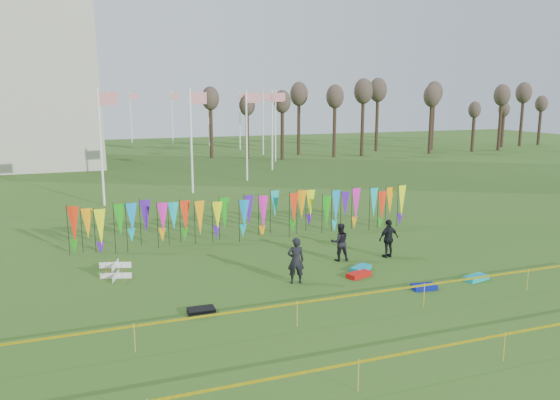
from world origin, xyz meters
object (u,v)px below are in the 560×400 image
object	(u,v)px
person_mid	(340,242)
kite_bag_red	(359,275)
kite_bag_turquoise	(361,268)
kite_bag_black	(201,311)
person_right	(389,238)
kite_bag_blue	(424,287)
person_left	(296,260)
kite_bag_teal	(476,278)
box_kite	(116,270)

from	to	relation	value
person_mid	kite_bag_red	size ratio (longest dim) A/B	1.63
kite_bag_turquoise	kite_bag_black	xyz separation A→B (m)	(-7.56, -2.29, 0.01)
person_right	kite_bag_turquoise	bearing A→B (deg)	23.72
kite_bag_red	kite_bag_blue	bearing A→B (deg)	-52.97
person_left	person_mid	world-z (taller)	person_left
person_mid	kite_bag_teal	xyz separation A→B (m)	(4.07, -4.45, -0.78)
person_right	kite_bag_red	size ratio (longest dim) A/B	1.69
kite_bag_turquoise	kite_bag_blue	world-z (taller)	kite_bag_turquoise
person_left	kite_bag_turquoise	xyz separation A→B (m)	(3.26, 0.47, -0.85)
kite_bag_turquoise	kite_bag_teal	distance (m)	4.76
box_kite	person_left	distance (m)	7.52
kite_bag_turquoise	kite_bag_teal	bearing A→B (deg)	-35.52
kite_bag_teal	person_right	bearing A→B (deg)	112.42
person_right	person_left	bearing A→B (deg)	10.48
box_kite	kite_bag_turquoise	distance (m)	10.43
box_kite	kite_bag_black	bearing A→B (deg)	-62.58
box_kite	kite_bag_red	distance (m)	10.18
person_mid	person_right	xyz separation A→B (m)	(2.38, -0.34, 0.03)
person_left	person_right	distance (m)	5.73
kite_bag_black	kite_bag_red	bearing A→B (deg)	12.71
box_kite	person_mid	world-z (taller)	person_mid
kite_bag_black	person_right	bearing A→B (deg)	20.46
person_mid	person_right	world-z (taller)	person_right
person_mid	kite_bag_red	xyz separation A→B (m)	(-0.28, -2.38, -0.78)
box_kite	kite_bag_red	world-z (taller)	box_kite
person_left	kite_bag_red	xyz separation A→B (m)	(2.78, -0.23, -0.86)
kite_bag_blue	kite_bag_black	bearing A→B (deg)	175.87
kite_bag_turquoise	kite_bag_blue	bearing A→B (deg)	-67.54
kite_bag_red	person_right	bearing A→B (deg)	37.48
kite_bag_turquoise	kite_bag_teal	xyz separation A→B (m)	(3.87, -2.77, -0.00)
kite_bag_teal	kite_bag_blue	bearing A→B (deg)	-176.57
person_right	kite_bag_black	xyz separation A→B (m)	(-9.74, -3.63, -0.81)
box_kite	kite_bag_turquoise	xyz separation A→B (m)	(10.10, -2.60, -0.27)
person_mid	kite_bag_teal	bearing A→B (deg)	142.37
person_mid	kite_bag_teal	distance (m)	6.09
kite_bag_black	person_left	bearing A→B (deg)	22.98
kite_bag_red	box_kite	bearing A→B (deg)	161.10
box_kite	person_right	size ratio (longest dim) A/B	0.40
person_right	kite_bag_black	bearing A→B (deg)	12.54
person_right	kite_bag_red	distance (m)	3.44
kite_bag_red	kite_bag_teal	distance (m)	4.82
box_kite	person_right	distance (m)	12.36
box_kite	person_right	xyz separation A→B (m)	(12.28, -1.26, 0.55)
person_mid	kite_bag_turquoise	world-z (taller)	person_mid
kite_bag_red	kite_bag_black	world-z (taller)	kite_bag_black
kite_bag_red	kite_bag_teal	bearing A→B (deg)	-25.49
kite_bag_red	kite_bag_turquoise	bearing A→B (deg)	55.55
person_right	kite_bag_blue	bearing A→B (deg)	69.27
person_left	kite_bag_red	size ratio (longest dim) A/B	1.77
kite_bag_blue	kite_bag_teal	xyz separation A→B (m)	(2.67, 0.16, 0.00)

